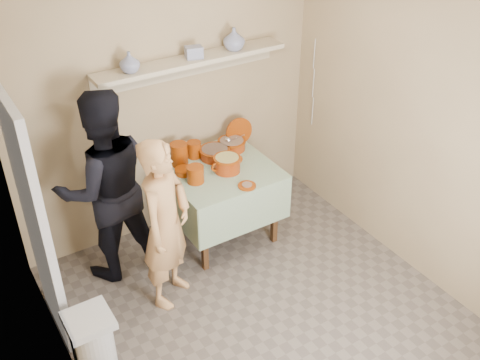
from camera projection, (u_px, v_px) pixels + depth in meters
ground at (273, 325)px, 4.57m from camera, size 3.50×3.50×0.00m
tile_panel at (37, 225)px, 4.05m from camera, size 0.06×0.70×2.00m
plate_stack_a at (179, 154)px, 5.17m from camera, size 0.16×0.16×0.22m
plate_stack_b at (194, 150)px, 5.30m from camera, size 0.13×0.13×0.16m
bowl_stack at (195, 174)px, 4.94m from camera, size 0.15×0.15×0.15m
empty_bowl at (184, 171)px, 5.08m from camera, size 0.17×0.17×0.05m
propped_lid at (239, 131)px, 5.52m from camera, size 0.28×0.07×0.28m
vase_right at (234, 39)px, 4.99m from camera, size 0.23×0.23×0.20m
vase_left at (129, 62)px, 4.56m from camera, size 0.24×0.24×0.17m
ceramic_box at (194, 52)px, 4.85m from camera, size 0.16×0.13×0.10m
person_cook at (166, 224)px, 4.46m from camera, size 0.66×0.62×1.51m
person_helper at (105, 187)px, 4.70m from camera, size 0.88×0.70×1.75m
room_shell at (281, 155)px, 3.69m from camera, size 3.04×3.54×2.62m
serving_table at (219, 179)px, 5.24m from camera, size 0.97×0.97×0.76m
cazuela_meat_a at (215, 152)px, 5.30m from camera, size 0.30×0.30×0.10m
cazuela_meat_b at (232, 144)px, 5.44m from camera, size 0.28×0.28×0.10m
ladle at (229, 140)px, 5.39m from camera, size 0.08×0.26×0.19m
cazuela_rice at (227, 163)px, 5.09m from camera, size 0.33×0.25×0.14m
front_plate at (247, 186)px, 4.90m from camera, size 0.16×0.16×0.03m
wall_shelf at (191, 62)px, 4.92m from camera, size 1.80×0.25×0.21m
trash_bin at (93, 344)px, 4.04m from camera, size 0.32×0.32×0.56m
electrical_cord at (313, 83)px, 5.60m from camera, size 0.01×0.05×0.90m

